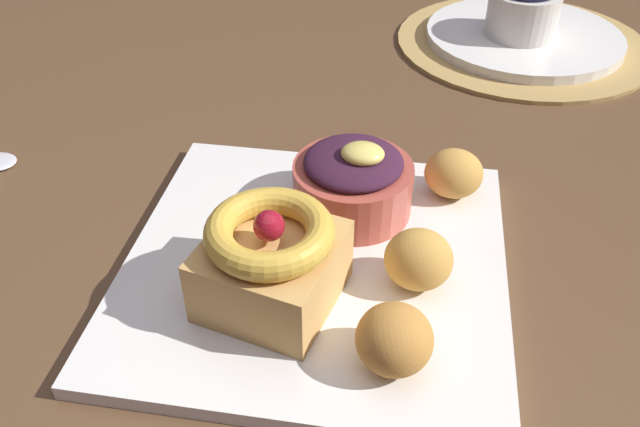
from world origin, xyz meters
TOP-DOWN VIEW (x-y plane):
  - dining_table at (0.00, 0.00)m, footprint 1.38×1.14m
  - woven_placemat at (0.15, 0.34)m, footprint 0.31×0.31m
  - front_plate at (-0.04, -0.11)m, footprint 0.28×0.28m
  - cake_slice at (-0.07, -0.15)m, footprint 0.10×0.11m
  - berry_ramekin at (-0.02, -0.04)m, footprint 0.10×0.10m
  - fritter_front at (0.06, -0.01)m, footprint 0.05×0.04m
  - fritter_middle at (0.02, -0.20)m, footprint 0.05×0.05m
  - fritter_back at (0.03, -0.12)m, footprint 0.05×0.05m
  - back_plate at (0.15, 0.34)m, footprint 0.24×0.24m
  - back_ramekin at (0.14, 0.33)m, footprint 0.09×0.09m

SIDE VIEW (x-z plane):
  - dining_table at x=0.00m, z-range 0.28..1.01m
  - woven_placemat at x=0.15m, z-range 0.73..0.73m
  - front_plate at x=-0.04m, z-range 0.73..0.74m
  - back_plate at x=0.15m, z-range 0.73..0.75m
  - fritter_front at x=0.06m, z-range 0.74..0.78m
  - fritter_middle at x=0.02m, z-range 0.74..0.79m
  - fritter_back at x=0.03m, z-range 0.74..0.79m
  - berry_ramekin at x=-0.02m, z-range 0.74..0.80m
  - cake_slice at x=-0.07m, z-range 0.74..0.82m
  - back_ramekin at x=0.14m, z-range 0.74..0.82m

